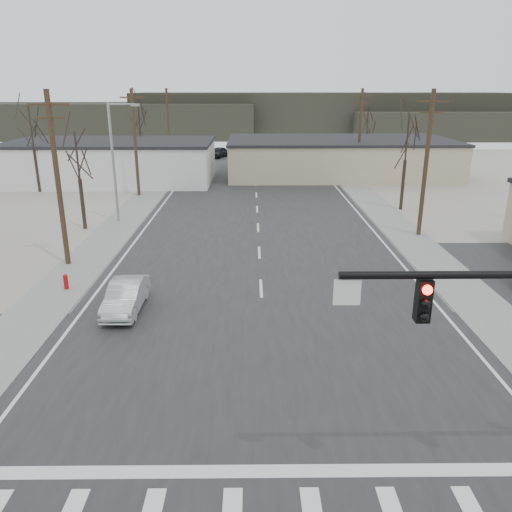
{
  "coord_description": "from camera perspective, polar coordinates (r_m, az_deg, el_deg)",
  "views": [
    {
      "loc": [
        -0.5,
        -16.29,
        10.07
      ],
      "look_at": [
        -0.29,
        5.75,
        2.6
      ],
      "focal_mm": 35.0,
      "sensor_mm": 36.0,
      "label": 1
    }
  ],
  "objects": [
    {
      "name": "main_road",
      "position": [
        32.86,
        0.35,
        0.92
      ],
      "size": [
        18.0,
        110.0,
        0.05
      ],
      "primitive_type": "cube",
      "color": "#232325",
      "rests_on": "ground"
    },
    {
      "name": "hill_left",
      "position": [
        113.84,
        -18.8,
        14.45
      ],
      "size": [
        70.0,
        18.0,
        7.0
      ],
      "primitive_type": "cube",
      "color": "#333026",
      "rests_on": "ground"
    },
    {
      "name": "upole_left_d",
      "position": [
        69.34,
        -9.99,
        14.44
      ],
      "size": [
        2.2,
        0.3,
        10.0
      ],
      "color": "#44341F",
      "rests_on": "ground"
    },
    {
      "name": "fire_hydrant",
      "position": [
        27.86,
        -20.91,
        -2.77
      ],
      "size": [
        0.24,
        0.24,
        0.87
      ],
      "color": "#A50C0C",
      "rests_on": "ground"
    },
    {
      "name": "tree_left_near",
      "position": [
        38.68,
        -19.74,
        10.46
      ],
      "size": [
        3.3,
        3.3,
        7.35
      ],
      "color": "#33251F",
      "rests_on": "ground"
    },
    {
      "name": "sidewalk_right",
      "position": [
        39.25,
        15.92,
        3.17
      ],
      "size": [
        3.0,
        90.0,
        0.06
      ],
      "primitive_type": "cube",
      "color": "gray",
      "rests_on": "ground"
    },
    {
      "name": "sidewalk_left",
      "position": [
        38.98,
        -15.57,
        3.09
      ],
      "size": [
        3.0,
        90.0,
        0.06
      ],
      "primitive_type": "cube",
      "color": "gray",
      "rests_on": "ground"
    },
    {
      "name": "upole_left_b",
      "position": [
        30.74,
        -21.75,
        8.33
      ],
      "size": [
        2.2,
        0.3,
        10.0
      ],
      "color": "#44341F",
      "rests_on": "ground"
    },
    {
      "name": "car_far_b",
      "position": [
        76.89,
        -4.31,
        11.75
      ],
      "size": [
        3.31,
        4.83,
        1.53
      ],
      "primitive_type": "imported",
      "rotation": [
        0.0,
        0.0,
        -0.37
      ],
      "color": "black",
      "rests_on": "main_road"
    },
    {
      "name": "sedan_crossing",
      "position": [
        24.32,
        -14.67,
        -4.47
      ],
      "size": [
        1.49,
        4.24,
        1.39
      ],
      "primitive_type": "imported",
      "rotation": [
        0.0,
        0.0,
        -0.0
      ],
      "color": "#989EA2",
      "rests_on": "main_road"
    },
    {
      "name": "hill_right",
      "position": [
        117.9,
        25.56,
        13.4
      ],
      "size": [
        60.0,
        18.0,
        5.5
      ],
      "primitive_type": "cube",
      "color": "#333026",
      "rests_on": "ground"
    },
    {
      "name": "ground",
      "position": [
        19.15,
        1.05,
        -13.0
      ],
      "size": [
        140.0,
        140.0,
        0.0
      ],
      "primitive_type": "plane",
      "color": "beige",
      "rests_on": "ground"
    },
    {
      "name": "building_left_far",
      "position": [
        58.9,
        -16.07,
        10.38
      ],
      "size": [
        22.3,
        12.3,
        4.5
      ],
      "color": "silver",
      "rests_on": "ground"
    },
    {
      "name": "tree_left_mid",
      "position": [
        54.82,
        -24.32,
        13.16
      ],
      "size": [
        3.96,
        3.96,
        8.82
      ],
      "color": "#33251F",
      "rests_on": "ground"
    },
    {
      "name": "building_right_far",
      "position": [
        61.7,
        9.43,
        11.1
      ],
      "size": [
        26.3,
        14.3,
        4.3
      ],
      "color": "tan",
      "rests_on": "ground"
    },
    {
      "name": "tree_left_far",
      "position": [
        63.85,
        -13.2,
        14.84
      ],
      "size": [
        3.96,
        3.96,
        8.82
      ],
      "color": "#33251F",
      "rests_on": "ground"
    },
    {
      "name": "streetlight_main",
      "position": [
        39.96,
        -15.77,
        10.87
      ],
      "size": [
        2.4,
        0.25,
        9.0
      ],
      "color": "gray",
      "rests_on": "ground"
    },
    {
      "name": "hill_center",
      "position": [
        113.49,
        7.59,
        15.74
      ],
      "size": [
        80.0,
        18.0,
        9.0
      ],
      "primitive_type": "cube",
      "color": "#333026",
      "rests_on": "ground"
    },
    {
      "name": "tree_right_far",
      "position": [
        70.17,
        12.63,
        14.61
      ],
      "size": [
        3.52,
        3.52,
        7.84
      ],
      "color": "#33251F",
      "rests_on": "ground"
    },
    {
      "name": "cross_road",
      "position": [
        19.14,
        1.05,
        -12.95
      ],
      "size": [
        90.0,
        10.0,
        0.04
      ],
      "primitive_type": "cube",
      "color": "#232325",
      "rests_on": "ground"
    },
    {
      "name": "tree_right_mid",
      "position": [
        44.43,
        16.88,
        12.59
      ],
      "size": [
        3.74,
        3.74,
        8.33
      ],
      "color": "#33251F",
      "rests_on": "ground"
    },
    {
      "name": "upole_right_a",
      "position": [
        36.65,
        18.87,
        10.14
      ],
      "size": [
        2.2,
        0.3,
        10.0
      ],
      "color": "#44341F",
      "rests_on": "ground"
    },
    {
      "name": "upole_right_b",
      "position": [
        57.76,
        11.78,
        13.52
      ],
      "size": [
        2.2,
        0.3,
        10.0
      ],
      "color": "#44341F",
      "rests_on": "ground"
    },
    {
      "name": "car_far_a",
      "position": [
        62.0,
        0.33,
        10.11
      ],
      "size": [
        3.36,
        5.56,
        1.51
      ],
      "primitive_type": "imported",
      "rotation": [
        0.0,
        0.0,
        3.4
      ],
      "color": "black",
      "rests_on": "main_road"
    },
    {
      "name": "upole_left_c",
      "position": [
        49.76,
        -13.65,
        12.62
      ],
      "size": [
        2.2,
        0.3,
        10.0
      ],
      "color": "#44341F",
      "rests_on": "ground"
    }
  ]
}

